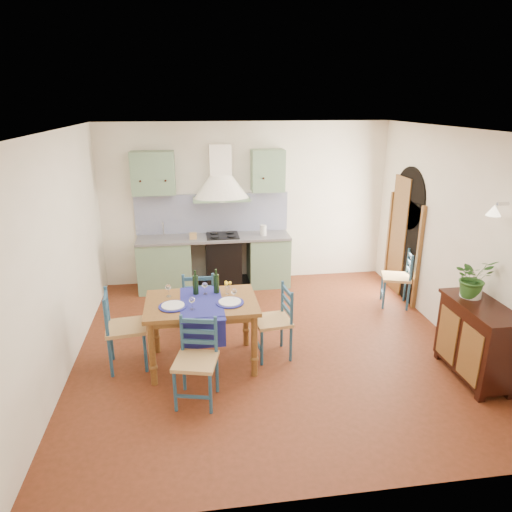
# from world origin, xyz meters

# --- Properties ---
(floor) EXTENTS (5.00, 5.00, 0.00)m
(floor) POSITION_xyz_m (0.00, 0.00, 0.00)
(floor) COLOR #4B2210
(floor) RESTS_ON ground
(back_wall) EXTENTS (5.00, 0.96, 2.80)m
(back_wall) POSITION_xyz_m (-0.47, 2.29, 1.05)
(back_wall) COLOR white
(back_wall) RESTS_ON ground
(right_wall) EXTENTS (0.26, 5.00, 2.80)m
(right_wall) POSITION_xyz_m (2.50, 0.28, 1.34)
(right_wall) COLOR white
(right_wall) RESTS_ON ground
(left_wall) EXTENTS (0.04, 5.00, 2.80)m
(left_wall) POSITION_xyz_m (-2.50, 0.00, 1.40)
(left_wall) COLOR white
(left_wall) RESTS_ON ground
(ceiling) EXTENTS (5.00, 5.00, 0.01)m
(ceiling) POSITION_xyz_m (0.00, 0.00, 2.80)
(ceiling) COLOR white
(ceiling) RESTS_ON back_wall
(dining_table) EXTENTS (1.34, 1.01, 1.16)m
(dining_table) POSITION_xyz_m (-0.88, -0.31, 0.75)
(dining_table) COLOR brown
(dining_table) RESTS_ON ground
(chair_near) EXTENTS (0.53, 0.53, 0.94)m
(chair_near) POSITION_xyz_m (-0.97, -1.03, 0.49)
(chair_near) COLOR navy
(chair_near) RESTS_ON ground
(chair_far) EXTENTS (0.47, 0.47, 0.97)m
(chair_far) POSITION_xyz_m (-0.91, 0.46, 0.50)
(chair_far) COLOR navy
(chair_far) RESTS_ON ground
(chair_left) EXTENTS (0.52, 0.52, 1.00)m
(chair_left) POSITION_xyz_m (-1.84, -0.23, 0.52)
(chair_left) COLOR navy
(chair_left) RESTS_ON ground
(chair_right) EXTENTS (0.48, 0.48, 0.94)m
(chair_right) POSITION_xyz_m (0.03, -0.24, 0.49)
(chair_right) COLOR navy
(chair_right) RESTS_ON ground
(chair_spare) EXTENTS (0.53, 0.53, 0.91)m
(chair_spare) POSITION_xyz_m (2.23, 0.99, 0.47)
(chair_spare) COLOR navy
(chair_spare) RESTS_ON ground
(sideboard) EXTENTS (0.50, 1.05, 0.94)m
(sideboard) POSITION_xyz_m (2.26, -1.05, 0.51)
(sideboard) COLOR black
(sideboard) RESTS_ON ground
(potted_plant) EXTENTS (0.47, 0.42, 0.48)m
(potted_plant) POSITION_xyz_m (2.25, -0.81, 1.17)
(potted_plant) COLOR #295821
(potted_plant) RESTS_ON sideboard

